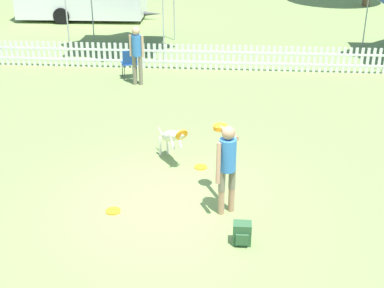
{
  "coord_description": "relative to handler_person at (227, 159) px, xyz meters",
  "views": [
    {
      "loc": [
        1.05,
        -7.93,
        4.9
      ],
      "look_at": [
        0.34,
        0.99,
        0.76
      ],
      "focal_mm": 50.0,
      "sensor_mm": 36.0,
      "label": 1
    }
  ],
  "objects": [
    {
      "name": "ground_plane",
      "position": [
        -0.99,
        0.05,
        -1.0
      ],
      "size": [
        240.0,
        240.0,
        0.0
      ],
      "primitive_type": "plane",
      "color": "olive"
    },
    {
      "name": "handler_person",
      "position": [
        0.0,
        0.0,
        0.0
      ],
      "size": [
        0.47,
        1.07,
        1.59
      ],
      "rotation": [
        0.0,
        0.0,
        0.55
      ],
      "color": "tan",
      "rests_on": "ground_plane"
    },
    {
      "name": "leaping_dog",
      "position": [
        -1.13,
        1.8,
        -0.44
      ],
      "size": [
        0.77,
        1.11,
        0.9
      ],
      "rotation": [
        0.0,
        0.0,
        -2.59
      ],
      "color": "beige",
      "rests_on": "ground_plane"
    },
    {
      "name": "frisbee_near_handler",
      "position": [
        -1.92,
        -0.19,
        -0.99
      ],
      "size": [
        0.25,
        0.25,
        0.02
      ],
      "color": "orange",
      "rests_on": "ground_plane"
    },
    {
      "name": "frisbee_near_dog",
      "position": [
        -0.52,
        1.57,
        -0.99
      ],
      "size": [
        0.25,
        0.25,
        0.02
      ],
      "color": "orange",
      "rests_on": "ground_plane"
    },
    {
      "name": "backpack_on_grass",
      "position": [
        0.28,
        -0.94,
        -0.82
      ],
      "size": [
        0.28,
        0.25,
        0.36
      ],
      "color": "#2D5633",
      "rests_on": "ground_plane"
    },
    {
      "name": "picket_fence",
      "position": [
        -0.99,
        8.22,
        -0.6
      ],
      "size": [
        25.86,
        0.04,
        0.79
      ],
      "color": "white",
      "rests_on": "ground_plane"
    },
    {
      "name": "folding_chair_blue_left",
      "position": [
        -2.98,
        7.15,
        -0.47
      ],
      "size": [
        0.56,
        0.58,
        0.88
      ],
      "rotation": [
        0.0,
        0.0,
        3.51
      ],
      "color": "#333338",
      "rests_on": "ground_plane"
    },
    {
      "name": "spectator_standing",
      "position": [
        -2.66,
        6.61,
        0.01
      ],
      "size": [
        0.42,
        0.27,
        1.67
      ],
      "rotation": [
        0.0,
        0.0,
        3.08
      ],
      "color": "#7A705B",
      "rests_on": "ground_plane"
    }
  ]
}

